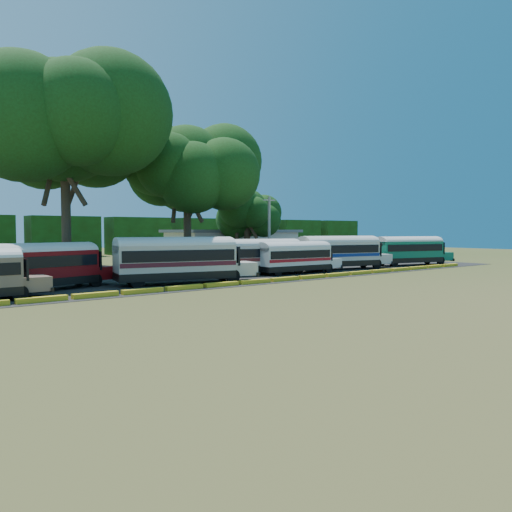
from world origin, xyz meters
TOP-DOWN VIEW (x-y plane):
  - ground at (0.00, 0.00)m, footprint 160.00×160.00m
  - asphalt_strip at (1.00, 12.00)m, footprint 64.00×24.00m
  - curb at (-0.00, 1.00)m, footprint 53.70×0.45m
  - terminal_building at (18.00, 30.00)m, footprint 19.00×9.00m
  - treeline_backdrop at (0.00, 48.00)m, footprint 130.00×4.00m
  - bus_red at (-15.07, 6.38)m, footprint 9.78×4.56m
  - bus_cream_west at (-5.99, 4.31)m, footprint 10.80×4.93m
  - bus_cream_east at (3.46, 6.65)m, footprint 9.91×4.54m
  - bus_white_red at (6.56, 5.19)m, footprint 8.98×2.65m
  - bus_white_blue at (13.50, 5.93)m, footprint 10.54×4.73m
  - bus_teal at (24.01, 4.96)m, footprint 10.13×4.79m
  - tree_west at (-9.83, 16.99)m, footprint 14.28×14.28m
  - tree_center at (2.89, 17.66)m, footprint 11.42×11.42m
  - tree_east at (15.01, 22.98)m, footprint 6.93×6.93m
  - utility_pole at (9.52, 12.24)m, footprint 1.60×0.30m

SIDE VIEW (x-z plane):
  - ground at x=0.00m, z-range 0.00..0.00m
  - asphalt_strip at x=1.00m, z-range 0.00..0.02m
  - curb at x=0.00m, z-range 0.00..0.30m
  - bus_white_red at x=6.56m, z-range 0.19..3.11m
  - bus_cream_east at x=3.46m, z-range 0.21..3.37m
  - bus_red at x=-15.07m, z-range 0.23..3.35m
  - bus_teal at x=24.01m, z-range 0.24..3.47m
  - bus_white_blue at x=13.50m, z-range 0.22..3.59m
  - bus_cream_west at x=-5.99m, z-range 0.23..3.67m
  - terminal_building at x=18.00m, z-range 0.03..4.03m
  - treeline_backdrop at x=0.00m, z-range 0.00..6.00m
  - utility_pole at x=9.52m, z-range 0.11..7.55m
  - tree_east at x=15.01m, z-range 2.00..11.22m
  - tree_center at x=2.89m, z-range 3.17..17.96m
  - tree_west at x=-9.83m, z-range 4.03..22.62m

